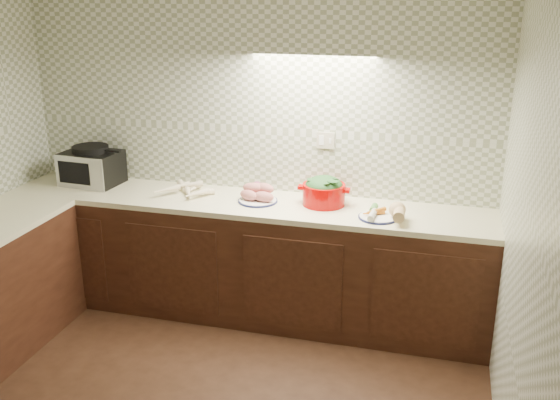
% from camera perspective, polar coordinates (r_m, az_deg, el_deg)
% --- Properties ---
extents(room, '(3.60, 3.60, 2.60)m').
position_cam_1_polar(room, '(3.03, -12.68, 4.04)').
color(room, black).
rests_on(room, ground).
extents(counter, '(3.60, 3.60, 0.90)m').
position_cam_1_polar(counter, '(4.32, -15.52, -8.39)').
color(counter, black).
rests_on(counter, ground).
extents(toaster_oven, '(0.45, 0.36, 0.31)m').
position_cam_1_polar(toaster_oven, '(5.13, -16.84, 2.97)').
color(toaster_oven, black).
rests_on(toaster_oven, counter).
extents(parsnip_pile, '(0.40, 0.40, 0.07)m').
position_cam_1_polar(parsnip_pile, '(4.71, -8.54, 0.75)').
color(parsnip_pile, beige).
rests_on(parsnip_pile, counter).
extents(sweet_potato_plate, '(0.29, 0.29, 0.13)m').
position_cam_1_polar(sweet_potato_plate, '(4.53, -2.03, 0.49)').
color(sweet_potato_plate, '#101540').
rests_on(sweet_potato_plate, counter).
extents(onion_bowl, '(0.15, 0.15, 0.11)m').
position_cam_1_polar(onion_bowl, '(4.64, -1.95, 0.84)').
color(onion_bowl, black).
rests_on(onion_bowl, counter).
extents(dutch_oven, '(0.37, 0.31, 0.21)m').
position_cam_1_polar(dutch_oven, '(4.45, 4.03, 0.85)').
color(dutch_oven, '#AC0300').
rests_on(dutch_oven, counter).
extents(veg_plate, '(0.33, 0.28, 0.12)m').
position_cam_1_polar(veg_plate, '(4.25, 9.78, -1.13)').
color(veg_plate, '#101540').
rests_on(veg_plate, counter).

